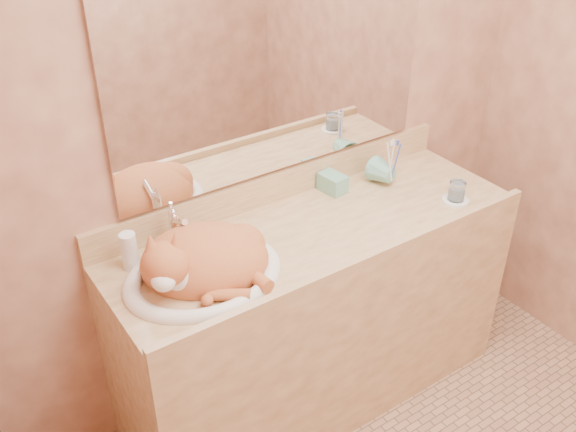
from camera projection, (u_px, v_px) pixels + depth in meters
wall_back at (276, 104)px, 2.35m from camera, size 2.40×0.02×2.50m
vanity_counter at (316, 316)px, 2.60m from camera, size 1.60×0.55×0.85m
mirror at (278, 67)px, 2.26m from camera, size 1.30×0.02×0.80m
sink_basin at (202, 257)px, 2.08m from camera, size 0.57×0.49×0.17m
faucet at (174, 228)px, 2.22m from camera, size 0.06×0.13×0.17m
cat at (200, 258)px, 2.09m from camera, size 0.54×0.50×0.24m
soap_dispenser at (343, 178)px, 2.52m from camera, size 0.08×0.09×0.17m
toothbrush_cup at (392, 177)px, 2.60m from camera, size 0.12×0.12×0.10m
toothbrushes at (393, 160)px, 2.56m from camera, size 0.04×0.04×0.22m
saucer at (455, 200)px, 2.53m from camera, size 0.10×0.10×0.01m
water_glass at (457, 191)px, 2.51m from camera, size 0.06×0.06×0.08m
lotion_bottle at (129, 251)px, 2.14m from camera, size 0.06×0.06×0.13m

